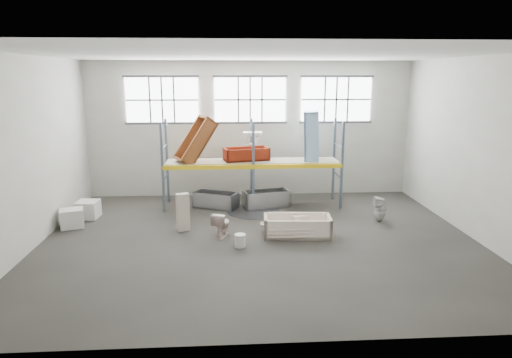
{
  "coord_description": "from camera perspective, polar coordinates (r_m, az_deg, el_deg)",
  "views": [
    {
      "loc": [
        -0.84,
        -11.9,
        4.48
      ],
      "look_at": [
        0.0,
        1.5,
        1.4
      ],
      "focal_mm": 31.85,
      "sensor_mm": 36.0,
      "label": 1
    }
  ],
  "objects": [
    {
      "name": "wall_front",
      "position": [
        7.18,
        3.28,
        -3.09
      ],
      "size": [
        12.0,
        0.1,
        5.0
      ],
      "primitive_type": "cube",
      "color": "#9E9D93",
      "rests_on": "ground"
    },
    {
      "name": "bucket",
      "position": [
        12.21,
        -2.0,
        -7.73
      ],
      "size": [
        0.32,
        0.32,
        0.35
      ],
      "primitive_type": "cylinder",
      "rotation": [
        0.0,
        0.0,
        0.09
      ],
      "color": "beige",
      "rests_on": "floor"
    },
    {
      "name": "rack_beam_back",
      "position": [
        16.3,
        -0.57,
        2.38
      ],
      "size": [
        6.0,
        0.1,
        0.14
      ],
      "primitive_type": "cube",
      "color": "yellow",
      "rests_on": "floor"
    },
    {
      "name": "wall_right",
      "position": [
        13.9,
        26.23,
        3.39
      ],
      "size": [
        0.1,
        10.0,
        5.0
      ],
      "primitive_type": "cube",
      "color": "#9C9B90",
      "rests_on": "ground"
    },
    {
      "name": "rack_upright_ra",
      "position": [
        15.58,
        10.75,
        1.66
      ],
      "size": [
        0.08,
        0.08,
        3.0
      ],
      "primitive_type": "cube",
      "color": "slate",
      "rests_on": "floor"
    },
    {
      "name": "rust_tub_tilted",
      "position": [
        15.64,
        -7.59,
        4.77
      ],
      "size": [
        1.61,
        1.33,
        1.7
      ],
      "primitive_type": null,
      "rotation": [
        0.0,
        -0.96,
        0.44
      ],
      "color": "brown",
      "rests_on": "shelf_deck"
    },
    {
      "name": "cistern_spare",
      "position": [
        13.35,
        5.57,
        -5.48
      ],
      "size": [
        0.51,
        0.37,
        0.44
      ],
      "primitive_type": "cube",
      "rotation": [
        0.0,
        0.0,
        0.37
      ],
      "color": "beige",
      "rests_on": "bathtub_beige"
    },
    {
      "name": "carton_far",
      "position": [
        15.55,
        -20.36,
        -3.6
      ],
      "size": [
        0.7,
        0.7,
        0.55
      ],
      "primitive_type": "cube",
      "rotation": [
        0.0,
        0.0,
        -0.07
      ],
      "color": "silver",
      "rests_on": "floor"
    },
    {
      "name": "carton_near",
      "position": [
        14.77,
        -22.11,
        -4.59
      ],
      "size": [
        0.79,
        0.73,
        0.56
      ],
      "primitive_type": "cube",
      "rotation": [
        0.0,
        0.0,
        0.31
      ],
      "color": "silver",
      "rests_on": "floor"
    },
    {
      "name": "rack_beam_front",
      "position": [
        15.12,
        -0.33,
        1.55
      ],
      "size": [
        6.0,
        0.1,
        0.14
      ],
      "primitive_type": "cube",
      "color": "yellow",
      "rests_on": "floor"
    },
    {
      "name": "bathtub_beige",
      "position": [
        13.07,
        5.2,
        -5.89
      ],
      "size": [
        1.96,
        1.02,
        0.56
      ],
      "primitive_type": null,
      "rotation": [
        0.0,
        0.0,
        -0.07
      ],
      "color": "silver",
      "rests_on": "floor"
    },
    {
      "name": "steel_tub_left",
      "position": [
        15.77,
        -5.04,
        -2.62
      ],
      "size": [
        1.63,
        1.24,
        0.54
      ],
      "primitive_type": null,
      "rotation": [
        0.0,
        0.0,
        -0.42
      ],
      "color": "#B5B7BE",
      "rests_on": "floor"
    },
    {
      "name": "rack_upright_ma",
      "position": [
        15.12,
        -0.33,
        1.55
      ],
      "size": [
        0.08,
        0.08,
        3.0
      ],
      "primitive_type": "cube",
      "color": "slate",
      "rests_on": "floor"
    },
    {
      "name": "cistern_tall",
      "position": [
        13.52,
        -9.17,
        -4.12
      ],
      "size": [
        0.42,
        0.34,
        1.11
      ],
      "primitive_type": "cube",
      "rotation": [
        0.0,
        0.0,
        0.33
      ],
      "color": "beige",
      "rests_on": "floor"
    },
    {
      "name": "window_right",
      "position": [
        17.35,
        10.03,
        9.81
      ],
      "size": [
        2.6,
        0.04,
        1.6
      ],
      "primitive_type": "cube",
      "color": "white",
      "rests_on": "wall_back"
    },
    {
      "name": "sink_on_shelf",
      "position": [
        15.39,
        -0.4,
        4.0
      ],
      "size": [
        0.73,
        0.62,
        0.57
      ],
      "primitive_type": "imported",
      "rotation": [
        0.0,
        0.0,
        0.2
      ],
      "color": "white",
      "rests_on": "rust_tub_flat"
    },
    {
      "name": "rack_upright_la",
      "position": [
        15.25,
        -11.66,
        1.38
      ],
      "size": [
        0.08,
        0.08,
        3.0
      ],
      "primitive_type": "cube",
      "color": "slate",
      "rests_on": "floor"
    },
    {
      "name": "blue_tub_upright",
      "position": [
        15.85,
        6.99,
        5.26
      ],
      "size": [
        0.71,
        0.92,
        1.77
      ],
      "primitive_type": null,
      "rotation": [
        0.0,
        1.54,
        -0.2
      ],
      "color": "#87B1D6",
      "rests_on": "shelf_deck"
    },
    {
      "name": "steel_tub_right",
      "position": [
        15.82,
        1.27,
        -2.46
      ],
      "size": [
        1.68,
        1.06,
        0.57
      ],
      "primitive_type": null,
      "rotation": [
        0.0,
        0.0,
        0.23
      ],
      "color": "#B9BDC1",
      "rests_on": "floor"
    },
    {
      "name": "shelf_deck",
      "position": [
        15.7,
        -0.46,
        2.27
      ],
      "size": [
        5.9,
        1.1,
        0.03
      ],
      "primitive_type": "cube",
      "color": "gray",
      "rests_on": "floor"
    },
    {
      "name": "wall_left",
      "position": [
        13.14,
        -26.92,
        2.85
      ],
      "size": [
        0.1,
        10.0,
        5.0
      ],
      "primitive_type": "cube",
      "color": "#AEAEA2",
      "rests_on": "ground"
    },
    {
      "name": "wall_back",
      "position": [
        17.09,
        -0.75,
        6.26
      ],
      "size": [
        12.0,
        0.1,
        5.0
      ],
      "primitive_type": "cube",
      "color": "#A7A69A",
      "rests_on": "ground"
    },
    {
      "name": "window_mid",
      "position": [
        16.89,
        -0.74,
        9.93
      ],
      "size": [
        2.6,
        0.04,
        1.6
      ],
      "primitive_type": "cube",
      "color": "white",
      "rests_on": "wall_back"
    },
    {
      "name": "toilet_white",
      "position": [
        14.76,
        15.29,
        -3.64
      ],
      "size": [
        0.38,
        0.38,
        0.78
      ],
      "primitive_type": "imported",
      "rotation": [
        0.0,
        0.0,
        -1.64
      ],
      "color": "silver",
      "rests_on": "floor"
    },
    {
      "name": "rack_upright_mb",
      "position": [
        16.3,
        -0.57,
        2.38
      ],
      "size": [
        0.08,
        0.08,
        3.0
      ],
      "primitive_type": "cube",
      "color": "slate",
      "rests_on": "floor"
    },
    {
      "name": "rack_upright_rb",
      "position": [
        16.73,
        9.75,
        2.46
      ],
      "size": [
        0.08,
        0.08,
        3.0
      ],
      "primitive_type": "cube",
      "color": "slate",
      "rests_on": "floor"
    },
    {
      "name": "floor",
      "position": [
        12.76,
        0.43,
        -7.87
      ],
      "size": [
        12.0,
        10.0,
        0.1
      ],
      "primitive_type": "cube",
      "color": "#403D36",
      "rests_on": "ground"
    },
    {
      "name": "rack_upright_lb",
      "position": [
        16.42,
        -11.09,
        2.22
      ],
      "size": [
        0.08,
        0.08,
        3.0
      ],
      "primitive_type": "cube",
      "color": "slate",
      "rests_on": "floor"
    },
    {
      "name": "toilet_beige",
      "position": [
        12.97,
        -4.35,
        -5.66
      ],
      "size": [
        0.62,
        0.8,
        0.71
      ],
      "primitive_type": "imported",
      "rotation": [
        0.0,
        0.0,
        2.77
      ],
      "color": "beige",
      "rests_on": "floor"
    },
    {
      "name": "window_left",
      "position": [
        17.03,
        -11.72,
        9.69
      ],
      "size": [
        2.6,
        0.04,
        1.6
      ],
      "primitive_type": "cube",
      "color": "white",
      "rests_on": "wall_back"
    },
    {
      "name": "rust_tub_flat",
      "position": [
        15.72,
        -1.23,
        3.17
      ],
      "size": [
        1.65,
        1.04,
        0.43
      ],
      "primitive_type": null,
      "rotation": [
        0.0,
        0.0,
        0.23
      ],
      "color": "maroon",
      "rests_on": "shelf_deck"
    },
    {
      "name": "sink_in_tub",
      "position": [
        13.41,
        1.37,
        -5.89
      ],
      "size": [
        0.56,
        0.56,
        0.15
      ],
      "primitive_type": "imported",
      "rotation": [
        0.0,
        0.0,
        -0.42
      ],
      "color": "beige",
      "rests_on": "bathtub_beige"
    },
    {
      "name": "ceiling",
      "position": [
        11.95,
        0.47,
        15.65
      ],
      "size": [
        12.0,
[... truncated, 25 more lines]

